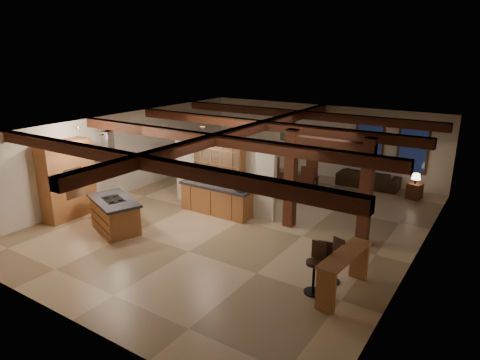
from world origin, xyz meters
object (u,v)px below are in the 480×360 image
(dining_table, at_px, (289,186))
(sofa, at_px, (368,178))
(kitchen_island, at_px, (115,214))
(bar_counter, at_px, (344,267))

(dining_table, xyz_separation_m, sofa, (2.13, 2.41, 0.02))
(kitchen_island, distance_m, dining_table, 6.27)
(bar_counter, bearing_deg, sofa, 103.47)
(kitchen_island, distance_m, sofa, 9.41)
(kitchen_island, relative_size, bar_counter, 1.15)
(sofa, bearing_deg, kitchen_island, 57.05)
(kitchen_island, bearing_deg, sofa, 58.43)
(dining_table, bearing_deg, bar_counter, -66.41)
(dining_table, xyz_separation_m, bar_counter, (3.97, -5.29, 0.33))
(kitchen_island, bearing_deg, dining_table, 63.51)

